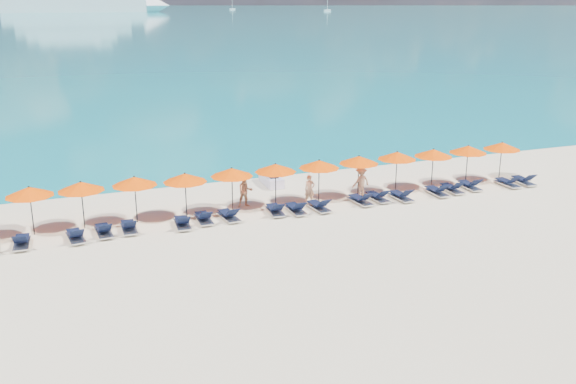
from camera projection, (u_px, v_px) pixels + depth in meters
name	position (u px, v px, depth m)	size (l,w,h in m)	color
ground	(312.00, 236.00, 28.55)	(1400.00, 1400.00, 0.00)	beige
sea	(40.00, 10.00, 617.13)	(1600.00, 1300.00, 0.01)	#1FA9B2
cruise_ship	(89.00, 0.00, 493.93)	(128.37, 27.70, 35.47)	silver
sailboat_near	(327.00, 10.00, 536.57)	(5.77, 1.92, 10.58)	silver
sailboat_far	(232.00, 9.00, 608.48)	(5.46, 1.82, 10.01)	silver
jetski	(271.00, 179.00, 36.27)	(0.93, 2.27, 0.80)	white
beachgoer_a	(310.00, 190.00, 32.81)	(0.55, 0.36, 1.52)	tan
beachgoer_b	(245.00, 191.00, 32.37)	(0.78, 0.45, 1.61)	tan
beachgoer_c	(361.00, 181.00, 34.04)	(1.06, 0.49, 1.65)	tan
umbrella_1	(29.00, 191.00, 28.13)	(2.10, 2.10, 2.28)	black
umbrella_2	(81.00, 186.00, 28.91)	(2.10, 2.10, 2.28)	black
umbrella_3	(134.00, 181.00, 29.73)	(2.10, 2.10, 2.28)	black
umbrella_4	(185.00, 178.00, 30.30)	(2.10, 2.10, 2.28)	black
umbrella_5	(232.00, 172.00, 31.25)	(2.10, 2.10, 2.28)	black
umbrella_6	(276.00, 168.00, 32.05)	(2.10, 2.10, 2.28)	black
umbrella_7	(319.00, 164.00, 32.78)	(2.10, 2.10, 2.28)	black
umbrella_8	(359.00, 160.00, 33.65)	(2.10, 2.10, 2.28)	black
umbrella_9	(397.00, 156.00, 34.57)	(2.10, 2.10, 2.28)	black
umbrella_10	(433.00, 153.00, 35.17)	(2.10, 2.10, 2.28)	black
umbrella_11	(468.00, 149.00, 36.01)	(2.10, 2.10, 2.28)	black
umbrella_12	(502.00, 146.00, 36.83)	(2.10, 2.10, 2.28)	black
lounger_2	(22.00, 242.00, 27.22)	(0.73, 1.74, 0.66)	silver
lounger_3	(76.00, 236.00, 27.90)	(0.78, 1.75, 0.66)	silver
lounger_4	(104.00, 230.00, 28.54)	(0.71, 1.73, 0.66)	silver
lounger_5	(129.00, 227.00, 28.99)	(0.67, 1.72, 0.66)	silver
lounger_6	(182.00, 222.00, 29.55)	(0.75, 1.74, 0.66)	silver
lounger_7	(204.00, 218.00, 30.19)	(0.66, 1.72, 0.66)	silver
lounger_8	(229.00, 215.00, 30.55)	(0.79, 1.75, 0.66)	silver
lounger_9	(275.00, 210.00, 31.35)	(0.78, 1.75, 0.66)	silver
lounger_10	(296.00, 209.00, 31.52)	(0.62, 1.70, 0.66)	silver
lounger_11	(319.00, 206.00, 31.91)	(0.76, 1.75, 0.66)	silver
lounger_12	(361.00, 200.00, 32.92)	(0.75, 1.74, 0.66)	silver
lounger_13	(377.00, 197.00, 33.42)	(0.75, 1.74, 0.66)	silver
lounger_14	(401.00, 196.00, 33.57)	(0.69, 1.72, 0.66)	silver
lounger_15	(437.00, 191.00, 34.39)	(0.67, 1.72, 0.66)	silver
lounger_16	(452.00, 188.00, 34.90)	(0.68, 1.72, 0.66)	silver
lounger_17	(470.00, 185.00, 35.45)	(0.69, 1.72, 0.66)	silver
lounger_18	(508.00, 182.00, 36.02)	(0.62, 1.70, 0.66)	silver
lounger_19	(524.00, 180.00, 36.41)	(0.77, 1.75, 0.66)	silver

